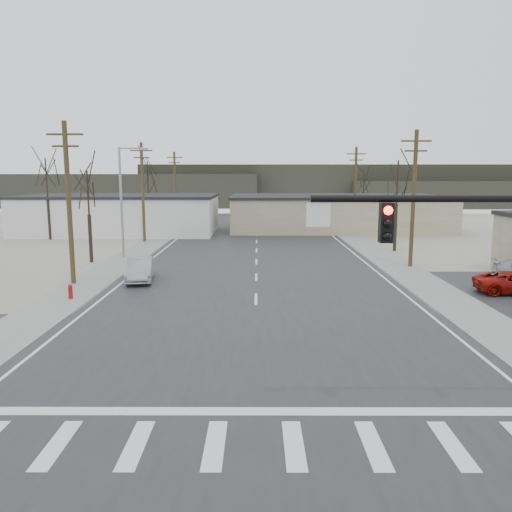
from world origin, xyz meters
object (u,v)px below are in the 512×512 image
at_px(sedan_crossing, 140,269).
at_px(car_far_b, 251,211).
at_px(fire_hydrant, 70,292).
at_px(car_far_a, 254,218).

bearing_deg(sedan_crossing, car_far_b, 74.16).
bearing_deg(fire_hydrant, car_far_b, 80.82).
height_order(sedan_crossing, car_far_b, car_far_b).
height_order(fire_hydrant, car_far_b, car_far_b).
bearing_deg(car_far_a, sedan_crossing, 83.72).
xyz_separation_m(car_far_a, car_far_b, (-0.67, 13.80, 0.04)).
bearing_deg(sedan_crossing, car_far_a, 70.64).
relative_size(sedan_crossing, car_far_a, 0.86).
xyz_separation_m(sedan_crossing, car_far_a, (7.12, 37.93, 0.02)).
bearing_deg(car_far_b, car_far_a, -91.09).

